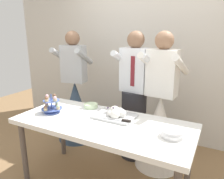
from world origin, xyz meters
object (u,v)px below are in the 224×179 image
object	(u,v)px
dessert_table	(103,128)
person_bride	(159,122)
plate_stack	(173,133)
round_cake	(91,106)
person_guest	(75,103)
cupcake_stand	(52,105)
main_cake_tray	(115,114)
person_groom	(134,104)

from	to	relation	value
dessert_table	person_bride	xyz separation A→B (m)	(0.40, 0.68, -0.12)
plate_stack	person_bride	xyz separation A→B (m)	(-0.30, 0.68, -0.23)
plate_stack	round_cake	xyz separation A→B (m)	(-1.01, 0.27, -0.01)
plate_stack	person_bride	distance (m)	0.78
person_bride	person_guest	bearing A→B (deg)	175.70
dessert_table	person_guest	xyz separation A→B (m)	(-0.94, 0.78, -0.12)
cupcake_stand	person_guest	xyz separation A→B (m)	(-0.31, 0.82, -0.28)
dessert_table	person_guest	size ratio (longest dim) A/B	1.08
main_cake_tray	plate_stack	size ratio (longest dim) A/B	2.15
round_cake	person_bride	bearing A→B (deg)	30.23
round_cake	person_guest	bearing A→B (deg)	140.51
dessert_table	round_cake	world-z (taller)	round_cake
person_bride	cupcake_stand	bearing A→B (deg)	-144.99
main_cake_tray	person_bride	size ratio (longest dim) A/B	0.26
person_groom	person_bride	size ratio (longest dim) A/B	1.00
person_groom	dessert_table	bearing A→B (deg)	-93.85
cupcake_stand	person_guest	world-z (taller)	person_guest
cupcake_stand	person_guest	size ratio (longest dim) A/B	0.14
plate_stack	person_guest	bearing A→B (deg)	154.45
main_cake_tray	person_guest	world-z (taller)	person_guest
person_bride	plate_stack	bearing A→B (deg)	-66.49
person_guest	person_bride	bearing A→B (deg)	-4.30
cupcake_stand	person_bride	bearing A→B (deg)	35.01
person_guest	round_cake	bearing A→B (deg)	-39.49
cupcake_stand	plate_stack	size ratio (longest dim) A/B	1.14
person_guest	plate_stack	bearing A→B (deg)	-25.55
plate_stack	person_groom	distance (m)	0.98
person_guest	cupcake_stand	bearing A→B (deg)	-69.38
main_cake_tray	person_bride	xyz separation A→B (m)	(0.33, 0.52, -0.23)
cupcake_stand	dessert_table	bearing A→B (deg)	4.20
person_bride	round_cake	bearing A→B (deg)	-149.77
dessert_table	round_cake	xyz separation A→B (m)	(-0.31, 0.26, 0.10)
main_cake_tray	person_bride	distance (m)	0.66
person_groom	plate_stack	bearing A→B (deg)	-48.22
main_cake_tray	person_groom	world-z (taller)	person_groom
plate_stack	round_cake	size ratio (longest dim) A/B	0.84
person_guest	person_groom	bearing A→B (deg)	-3.07
main_cake_tray	person_groom	bearing A→B (deg)	92.24
round_cake	person_bride	size ratio (longest dim) A/B	0.14
plate_stack	cupcake_stand	bearing A→B (deg)	-178.26
dessert_table	person_bride	distance (m)	0.80
plate_stack	person_groom	bearing A→B (deg)	131.78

